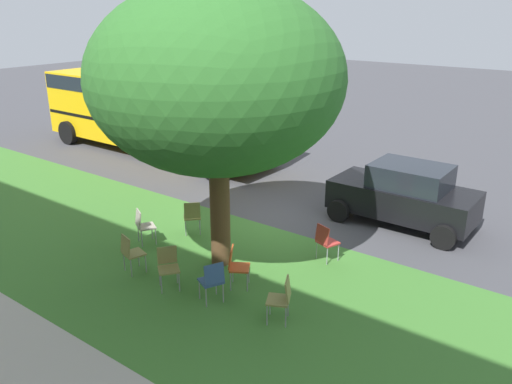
# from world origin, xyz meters

# --- Properties ---
(ground) EXTENTS (80.00, 80.00, 0.00)m
(ground) POSITION_xyz_m (0.00, 0.00, 0.00)
(ground) COLOR #424247
(grass_verge) EXTENTS (48.00, 6.00, 0.01)m
(grass_verge) POSITION_xyz_m (0.00, 3.20, 0.00)
(grass_verge) COLOR #3D752D
(grass_verge) RESTS_ON ground
(sidewalk_strip) EXTENTS (48.00, 2.80, 0.01)m
(sidewalk_strip) POSITION_xyz_m (0.00, 7.60, 0.00)
(sidewalk_strip) COLOR #ADA89E
(sidewalk_strip) RESTS_ON ground
(street_tree) EXTENTS (5.19, 5.19, 6.02)m
(street_tree) POSITION_xyz_m (-0.19, 2.51, 4.09)
(street_tree) COLOR brown
(street_tree) RESTS_ON ground
(chair_0) EXTENTS (0.52, 0.52, 0.88)m
(chair_0) POSITION_xyz_m (1.05, 4.04, 0.52)
(chair_0) COLOR olive
(chair_0) RESTS_ON ground
(chair_1) EXTENTS (0.58, 0.57, 0.88)m
(chair_1) POSITION_xyz_m (-1.14, 3.15, 0.52)
(chair_1) COLOR #C64C1E
(chair_1) RESTS_ON ground
(chair_2) EXTENTS (0.56, 0.56, 0.88)m
(chair_2) POSITION_xyz_m (-2.59, 3.63, 0.52)
(chair_2) COLOR olive
(chair_2) RESTS_ON ground
(chair_3) EXTENTS (0.56, 0.55, 0.88)m
(chair_3) POSITION_xyz_m (-1.15, 3.90, 0.52)
(chair_3) COLOR #335184
(chair_3) RESTS_ON ground
(chair_4) EXTENTS (0.58, 0.58, 0.88)m
(chair_4) POSITION_xyz_m (-0.03, 3.99, 0.52)
(chair_4) COLOR olive
(chair_4) RESTS_ON ground
(chair_5) EXTENTS (0.56, 0.57, 0.88)m
(chair_5) POSITION_xyz_m (1.95, 2.88, 0.52)
(chair_5) COLOR #ADA393
(chair_5) RESTS_ON ground
(chair_6) EXTENTS (0.59, 0.59, 0.88)m
(chair_6) POSITION_xyz_m (1.39, 1.76, 0.52)
(chair_6) COLOR olive
(chair_6) RESTS_ON ground
(chair_7) EXTENTS (0.53, 0.53, 0.88)m
(chair_7) POSITION_xyz_m (-2.03, 1.04, 0.52)
(chair_7) COLOR #B7332D
(chair_7) RESTS_ON ground
(parked_car) EXTENTS (3.70, 1.92, 1.65)m
(parked_car) POSITION_xyz_m (-2.62, -2.03, 0.84)
(parked_car) COLOR black
(parked_car) RESTS_ON ground
(school_bus) EXTENTS (10.40, 2.80, 2.88)m
(school_bus) POSITION_xyz_m (7.77, -3.06, 1.76)
(school_bus) COLOR yellow
(school_bus) RESTS_ON ground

